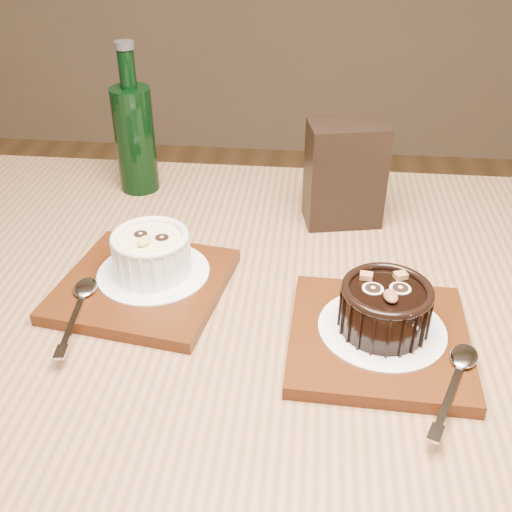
{
  "coord_description": "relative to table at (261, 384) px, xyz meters",
  "views": [
    {
      "loc": [
        0.18,
        -0.23,
        1.16
      ],
      "look_at": [
        0.13,
        0.3,
        0.81
      ],
      "focal_mm": 42.0,
      "sensor_mm": 36.0,
      "label": 1
    }
  ],
  "objects": [
    {
      "name": "spoon_left",
      "position": [
        -0.19,
        -0.02,
        0.11
      ],
      "size": [
        0.04,
        0.14,
        0.01
      ],
      "primitive_type": null,
      "rotation": [
        0.0,
        0.0,
        0.11
      ],
      "color": "silver",
      "rests_on": "tray_left"
    },
    {
      "name": "doily_left",
      "position": [
        -0.13,
        0.06,
        0.11
      ],
      "size": [
        0.13,
        0.13,
        0.0
      ],
      "primitive_type": "cylinder",
      "color": "white",
      "rests_on": "tray_left"
    },
    {
      "name": "tray_right",
      "position": [
        0.12,
        -0.02,
        0.1
      ],
      "size": [
        0.19,
        0.19,
        0.01
      ],
      "primitive_type": "cube",
      "rotation": [
        0.0,
        0.0,
        -0.03
      ],
      "color": "#4C220C",
      "rests_on": "table"
    },
    {
      "name": "ramekin_white",
      "position": [
        -0.13,
        0.06,
        0.14
      ],
      "size": [
        0.09,
        0.09,
        0.05
      ],
      "rotation": [
        0.0,
        0.0,
        -0.2
      ],
      "color": "white",
      "rests_on": "doily_left"
    },
    {
      "name": "doily_right",
      "position": [
        0.13,
        -0.01,
        0.11
      ],
      "size": [
        0.13,
        0.13,
        0.0
      ],
      "primitive_type": "cylinder",
      "color": "white",
      "rests_on": "tray_right"
    },
    {
      "name": "spoon_right",
      "position": [
        0.19,
        -0.08,
        0.11
      ],
      "size": [
        0.08,
        0.13,
        0.01
      ],
      "primitive_type": null,
      "rotation": [
        0.0,
        0.0,
        -0.4
      ],
      "color": "silver",
      "rests_on": "tray_right"
    },
    {
      "name": "condiment_stand",
      "position": [
        0.09,
        0.23,
        0.16
      ],
      "size": [
        0.11,
        0.08,
        0.14
      ],
      "primitive_type": "cube",
      "rotation": [
        0.0,
        0.0,
        0.21
      ],
      "color": "black",
      "rests_on": "table"
    },
    {
      "name": "table",
      "position": [
        0.0,
        0.0,
        0.0
      ],
      "size": [
        1.2,
        0.8,
        0.75
      ],
      "rotation": [
        0.0,
        0.0,
        0.0
      ],
      "color": "brown",
      "rests_on": "ground"
    },
    {
      "name": "ramekin_dark",
      "position": [
        0.13,
        -0.01,
        0.14
      ],
      "size": [
        0.09,
        0.09,
        0.05
      ],
      "rotation": [
        0.0,
        0.0,
        0.13
      ],
      "color": "black",
      "rests_on": "doily_right"
    },
    {
      "name": "green_bottle",
      "position": [
        -0.21,
        0.3,
        0.17
      ],
      "size": [
        0.06,
        0.06,
        0.22
      ],
      "color": "black",
      "rests_on": "table"
    },
    {
      "name": "tray_left",
      "position": [
        -0.14,
        0.05,
        0.1
      ],
      "size": [
        0.21,
        0.21,
        0.01
      ],
      "primitive_type": "cube",
      "rotation": [
        0.0,
        0.0,
        -0.15
      ],
      "color": "#4C220C",
      "rests_on": "table"
    }
  ]
}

